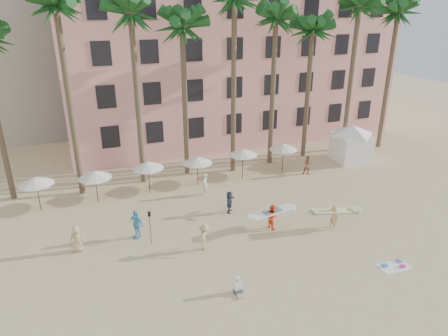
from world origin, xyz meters
name	(u,v)px	position (x,y,z in m)	size (l,w,h in m)	color
ground	(283,267)	(0.00, 0.00, 0.00)	(120.00, 120.00, 0.00)	#D1B789
pink_hotel	(227,63)	(7.00, 26.00, 8.00)	(35.00, 14.00, 16.00)	#F6A596
palm_row	(202,18)	(0.51, 15.00, 12.97)	(44.40, 5.40, 16.30)	brown
umbrella_row	(173,162)	(-3.00, 12.50, 2.33)	(22.50, 2.70, 2.73)	#332B23
cabana	(352,140)	(14.44, 12.67, 2.07)	(4.91, 4.91, 3.50)	white
beach_towel	(395,266)	(5.91, -2.32, 0.03)	(1.84, 1.07, 0.14)	white
carrier_yellow	(334,214)	(5.25, 2.61, 0.99)	(3.19, 1.26, 1.76)	tan
carrier_white	(272,216)	(1.43, 4.11, 0.91)	(2.97, 0.97, 1.69)	#FF451A
beachgoers	(207,206)	(-2.12, 7.04, 0.87)	(20.46, 8.95, 1.93)	beige
paddle	(150,223)	(-6.46, 5.21, 1.41)	(0.18, 0.04, 2.23)	black
seated_man	(238,288)	(-3.30, -1.14, 0.32)	(0.41, 0.71, 0.92)	#3F3F4C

